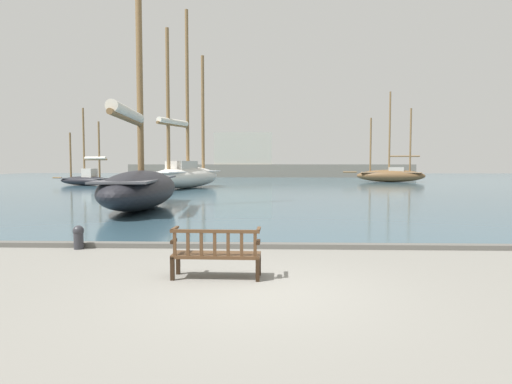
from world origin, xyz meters
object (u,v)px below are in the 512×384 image
at_px(sailboat_distant_harbor, 140,185).
at_px(sailboat_far_port, 391,174).
at_px(sailboat_nearest_port, 86,178).
at_px(sailboat_mid_starboard, 186,172).
at_px(park_bench, 216,253).
at_px(mooring_bollard, 78,236).

distance_m(sailboat_distant_harbor, sailboat_far_port, 34.70).
bearing_deg(sailboat_far_port, sailboat_nearest_port, -164.13).
bearing_deg(sailboat_mid_starboard, sailboat_distant_harbor, -86.20).
height_order(park_bench, sailboat_nearest_port, sailboat_nearest_port).
bearing_deg(sailboat_far_port, sailboat_mid_starboard, -147.37).
xyz_separation_m(sailboat_far_port, mooring_bollard, (-17.45, -38.41, -0.61)).
xyz_separation_m(park_bench, sailboat_nearest_port, (-15.88, 32.70, 0.27)).
relative_size(sailboat_distant_harbor, sailboat_nearest_port, 1.75).
relative_size(park_bench, sailboat_nearest_port, 0.23).
bearing_deg(sailboat_nearest_port, park_bench, -64.09).
bearing_deg(sailboat_distant_harbor, sailboat_far_port, 57.62).
bearing_deg(sailboat_far_port, park_bench, -108.48).
xyz_separation_m(park_bench, sailboat_far_port, (13.74, 41.12, 0.46)).
xyz_separation_m(park_bench, mooring_bollard, (-3.71, 2.71, -0.15)).
height_order(sailboat_far_port, mooring_bollard, sailboat_far_port).
distance_m(sailboat_mid_starboard, sailboat_nearest_port, 10.80).
xyz_separation_m(sailboat_nearest_port, mooring_bollard, (12.17, -29.99, -0.41)).
bearing_deg(sailboat_far_port, sailboat_distant_harbor, -122.38).
relative_size(sailboat_distant_harbor, sailboat_far_port, 1.28).
bearing_deg(sailboat_mid_starboard, park_bench, -78.21).
bearing_deg(park_bench, sailboat_distant_harbor, 112.28).
relative_size(park_bench, sailboat_mid_starboard, 0.11).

